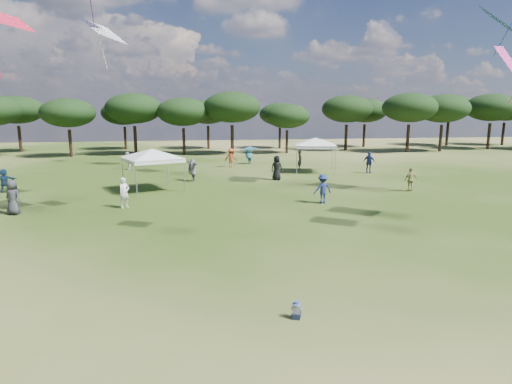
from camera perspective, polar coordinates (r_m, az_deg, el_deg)
ground at (r=9.95m, az=7.79°, el=-21.26°), size 140.00×140.00×0.00m
tree_line at (r=55.66m, az=-4.51°, el=10.92°), size 108.78×17.63×7.77m
tent_left at (r=29.14m, az=-13.68°, el=5.39°), size 6.33×6.33×3.10m
tent_right at (r=37.39m, az=7.95°, el=7.00°), size 6.57×6.57×3.29m
toddler at (r=11.45m, az=5.45°, el=-15.45°), size 0.36×0.39×0.47m
festival_crowd at (r=34.23m, az=-4.16°, el=3.41°), size 28.55×20.25×1.92m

